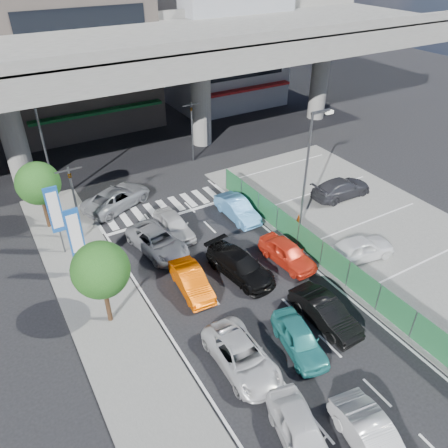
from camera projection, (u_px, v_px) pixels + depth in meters
ground at (267, 319)px, 22.59m from camera, size 120.00×120.00×0.00m
parking_lot at (386, 237)px, 28.67m from camera, size 12.00×28.00×0.06m
sidewalk_left at (111, 320)px, 22.45m from camera, size 4.00×30.00×0.12m
fence_run at (333, 263)px, 25.06m from camera, size 0.16×22.00×1.80m
expressway at (108, 57)px, 33.54m from camera, size 64.00×14.00×10.75m
building_center at (73, 48)px, 42.12m from camera, size 14.00×10.90×15.00m
building_east at (222, 49)px, 49.01m from camera, size 12.00×10.90×12.00m
traffic_light_left at (72, 186)px, 26.39m from camera, size 1.60×1.24×5.20m
traffic_light_right at (192, 117)px, 36.38m from camera, size 1.60×1.24×5.20m
street_lamp_right at (309, 162)px, 27.30m from camera, size 1.65×0.22×8.00m
street_lamp_left at (45, 140)px, 30.19m from camera, size 1.65×0.22×8.00m
signboard_near at (75, 235)px, 23.58m from camera, size 0.80×0.14×4.70m
signboard_far at (55, 212)px, 25.56m from camera, size 0.80×0.14×4.70m
tree_near at (101, 270)px, 20.62m from camera, size 2.80×2.80×4.80m
tree_far at (38, 184)px, 27.81m from camera, size 2.80×2.80×4.80m
van_white_back_left at (301, 433)px, 16.69m from camera, size 2.54×4.32×1.38m
hatch_white_back_mid at (374, 441)px, 16.42m from camera, size 2.09×4.36×1.38m
sedan_white_mid_left at (242, 356)px, 19.80m from camera, size 2.23×4.65×1.28m
taxi_teal_mid at (299, 339)px, 20.65m from camera, size 2.23×4.04×1.30m
hatch_black_mid_right at (325, 312)px, 22.05m from camera, size 1.60×4.23×1.38m
taxi_orange_left at (191, 281)px, 24.11m from camera, size 1.66×4.01×1.29m
sedan_black_mid at (240, 265)px, 25.19m from camera, size 2.70×5.01×1.38m
taxi_orange_right at (287, 253)px, 26.17m from camera, size 2.00×4.16×1.37m
wagon_silver_front_left at (158, 242)px, 27.18m from camera, size 2.97×5.10×1.34m
sedan_white_front_mid at (174, 225)px, 28.67m from camera, size 1.64×4.06×1.38m
kei_truck_front_right at (237, 209)px, 30.39m from camera, size 1.49×4.20×1.38m
crossing_wagon_silver at (117, 198)px, 31.61m from camera, size 5.82×4.39×1.47m
parked_sedan_white at (360, 248)px, 26.41m from camera, size 4.50×2.38×1.46m
parked_sedan_dgrey at (341, 188)px, 32.73m from camera, size 4.91×2.03×1.42m
traffic_cone at (298, 218)px, 29.94m from camera, size 0.35×0.35×0.67m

